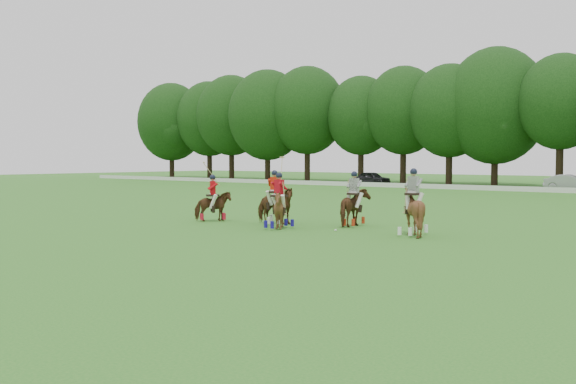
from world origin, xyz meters
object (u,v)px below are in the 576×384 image
Objects in this scene: polo_red_a at (213,205)px; polo_red_b at (275,205)px; car_mid at (570,182)px; polo_red_c at (279,209)px; car_left at (372,178)px; polo_stripe_b at (413,211)px; polo_ball at (336,230)px; polo_stripe_a at (354,207)px.

polo_red_a is 3.05m from polo_red_b.
car_mid is 39.61m from polo_red_c.
polo_red_b reaches higher than polo_red_c.
car_left is 45.66m from polo_stripe_b.
polo_stripe_b is at bearing 14.22° from polo_red_c.
polo_ball is at bearing -9.91° from polo_red_b.
polo_red_a is (15.36, -39.03, 0.03)m from car_left.
polo_red_a is 6.45m from polo_stripe_a.
car_left is 1.84× the size of polo_red_c.
polo_stripe_a is (21.45, -36.91, 0.11)m from car_left.
polo_ball is at bearing -168.41° from polo_stripe_b.
car_mid is at bearing 92.11° from polo_stripe_a.
polo_stripe_b is (6.55, -0.01, 0.07)m from polo_red_b.
car_left is at bearing 89.59° from car_mid.
polo_red_a reaches higher than polo_red_c.
car_mid is 1.74× the size of polo_stripe_b.
car_left is 42.69m from polo_stripe_a.
polo_stripe_b reaches higher than car_mid.
polo_ball is at bearing -177.76° from car_mid.
polo_red_a is 6.57m from polo_ball.
polo_red_c is at bearing -7.68° from polo_red_a.
polo_red_b is at bearing 176.94° from car_mid.
car_left is 20.09m from car_mid.
polo_stripe_a is (1.36, -36.91, 0.12)m from car_mid.
polo_stripe_a is at bearing 56.60° from polo_red_c.
car_left is 45.90× the size of polo_ball.
polo_ball is (21.89, -38.90, -0.66)m from car_left.
car_mid is 38.95m from polo_ball.
polo_red_b reaches higher than car_mid.
polo_red_b reaches higher than polo_stripe_b.
polo_stripe_a is at bearing 158.01° from polo_stripe_b.
polo_stripe_a is (1.78, 2.70, 0.02)m from polo_red_c.
car_mid is 38.32m from polo_red_b.
polo_stripe_a is at bearing 23.62° from polo_red_b.
polo_stripe_b reaches higher than polo_red_c.
polo_red_a is at bearing -160.81° from polo_stripe_a.
car_left is 44.23m from polo_red_c.
car_left is at bearing 120.16° from polo_stripe_a.
polo_red_a is at bearing -175.56° from polo_stripe_b.
car_mid is at bearing 97.12° from polo_stripe_b.
polo_red_a reaches higher than car_left.
polo_red_c is (1.35, -1.33, -0.02)m from polo_red_b.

